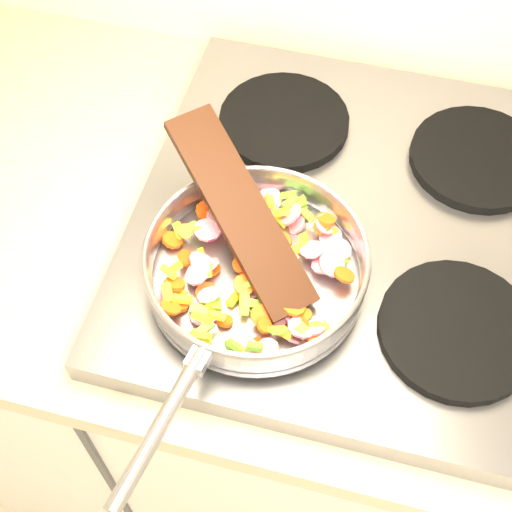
# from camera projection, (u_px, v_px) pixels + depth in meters

# --- Properties ---
(cooktop) EXTENTS (0.60, 0.60, 0.04)m
(cooktop) POSITION_uv_depth(u_px,v_px,m) (359.00, 228.00, 0.97)
(cooktop) COLOR #939399
(cooktop) RESTS_ON counter_top
(grate_fl) EXTENTS (0.19, 0.19, 0.02)m
(grate_fl) POSITION_uv_depth(u_px,v_px,m) (232.00, 279.00, 0.89)
(grate_fl) COLOR black
(grate_fl) RESTS_ON cooktop
(grate_fr) EXTENTS (0.19, 0.19, 0.02)m
(grate_fr) POSITION_uv_depth(u_px,v_px,m) (457.00, 330.00, 0.85)
(grate_fr) COLOR black
(grate_fr) RESTS_ON cooktop
(grate_bl) EXTENTS (0.19, 0.19, 0.02)m
(grate_bl) POSITION_uv_depth(u_px,v_px,m) (284.00, 121.00, 1.04)
(grate_bl) COLOR black
(grate_bl) RESTS_ON cooktop
(grate_br) EXTENTS (0.19, 0.19, 0.02)m
(grate_br) POSITION_uv_depth(u_px,v_px,m) (478.00, 158.00, 1.00)
(grate_br) COLOR black
(grate_br) RESTS_ON cooktop
(saute_pan) EXTENTS (0.31, 0.48, 0.06)m
(saute_pan) POSITION_uv_depth(u_px,v_px,m) (255.00, 266.00, 0.86)
(saute_pan) COLOR #9E9EA5
(saute_pan) RESTS_ON grate_fl
(vegetable_heap) EXTENTS (0.25, 0.26, 0.05)m
(vegetable_heap) POSITION_uv_depth(u_px,v_px,m) (256.00, 272.00, 0.86)
(vegetable_heap) COLOR #FF4E11
(vegetable_heap) RESTS_ON saute_pan
(wooden_spatula) EXTENTS (0.24, 0.24, 0.10)m
(wooden_spatula) POSITION_uv_depth(u_px,v_px,m) (240.00, 210.00, 0.86)
(wooden_spatula) COLOR black
(wooden_spatula) RESTS_ON saute_pan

